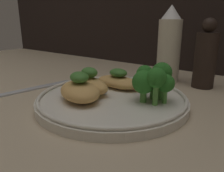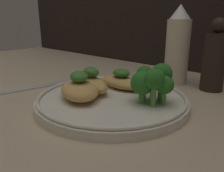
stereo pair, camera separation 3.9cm
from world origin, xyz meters
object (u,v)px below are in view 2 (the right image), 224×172
(plate, at_px, (112,99))
(pepper_grinder, at_px, (214,59))
(sauce_bottle, at_px, (177,47))
(broccoli_bunch, at_px, (153,80))

(plate, bearing_deg, pepper_grinder, 65.50)
(sauce_bottle, height_order, pepper_grinder, sauce_bottle)
(plate, xyz_separation_m, sauce_bottle, (0.01, 0.21, 0.08))
(sauce_bottle, bearing_deg, plate, -92.60)
(plate, bearing_deg, sauce_bottle, 87.40)
(pepper_grinder, bearing_deg, broccoli_bunch, -98.66)
(plate, xyz_separation_m, pepper_grinder, (0.10, 0.21, 0.06))
(sauce_bottle, xyz_separation_m, pepper_grinder, (0.09, 0.00, -0.02))
(plate, distance_m, pepper_grinder, 0.24)
(plate, relative_size, pepper_grinder, 1.77)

